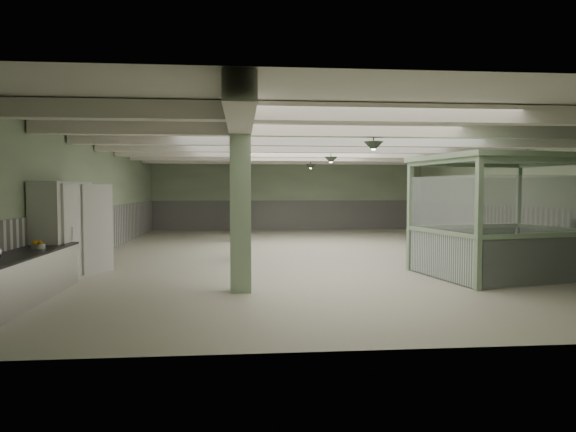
{
  "coord_description": "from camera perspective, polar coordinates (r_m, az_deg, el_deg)",
  "views": [
    {
      "loc": [
        -2.49,
        -16.42,
        2.09
      ],
      "look_at": [
        -1.11,
        -1.44,
        1.3
      ],
      "focal_mm": 32.0,
      "sensor_mm": 36.0,
      "label": 1
    }
  ],
  "objects": [
    {
      "name": "beam_a",
      "position": [
        9.36,
        10.44,
        11.14
      ],
      "size": [
        13.9,
        0.35,
        0.32
      ],
      "primitive_type": "cube",
      "color": "white",
      "rests_on": "ceiling"
    },
    {
      "name": "wainscot_left",
      "position": [
        17.07,
        -20.47,
        -1.69
      ],
      "size": [
        0.05,
        19.9,
        1.5
      ],
      "primitive_type": "cube",
      "color": "silver",
      "rests_on": "floor"
    },
    {
      "name": "wall_front",
      "position": [
        6.89,
        15.94,
        0.49
      ],
      "size": [
        14.0,
        0.02,
        3.6
      ],
      "primitive_type": "cube",
      "color": "#ABC19B",
      "rests_on": "floor"
    },
    {
      "name": "wall_right",
      "position": [
        18.97,
        24.79,
        1.85
      ],
      "size": [
        0.02,
        20.0,
        3.6
      ],
      "primitive_type": "cube",
      "color": "#ABC19B",
      "rests_on": "floor"
    },
    {
      "name": "wall_left",
      "position": [
        17.03,
        -20.62,
        1.84
      ],
      "size": [
        0.02,
        20.0,
        3.6
      ],
      "primitive_type": "cube",
      "color": "#ABC19B",
      "rests_on": "floor"
    },
    {
      "name": "wainscot_right",
      "position": [
        19.0,
        24.65,
        -1.31
      ],
      "size": [
        0.05,
        19.9,
        1.5
      ],
      "primitive_type": "cube",
      "color": "silver",
      "rests_on": "floor"
    },
    {
      "name": "guard_booth",
      "position": [
        13.29,
        22.65,
        2.03
      ],
      "size": [
        4.08,
        3.64,
        2.89
      ],
      "rotation": [
        0.0,
        0.0,
        0.19
      ],
      "color": "#92B18D",
      "rests_on": "floor"
    },
    {
      "name": "floor",
      "position": [
        16.74,
        3.35,
        -4.17
      ],
      "size": [
        20.0,
        20.0,
        0.0
      ],
      "primitive_type": "plane",
      "color": "beige",
      "rests_on": "ground"
    },
    {
      "name": "wall_back",
      "position": [
        26.54,
        0.13,
        2.38
      ],
      "size": [
        14.0,
        0.02,
        3.6
      ],
      "primitive_type": "cube",
      "color": "#ABC19B",
      "rests_on": "floor"
    },
    {
      "name": "wainscot_back",
      "position": [
        26.54,
        0.14,
        0.11
      ],
      "size": [
        13.9,
        0.05,
        1.5
      ],
      "primitive_type": "cube",
      "color": "silver",
      "rests_on": "floor"
    },
    {
      "name": "pendant_back",
      "position": [
        22.14,
        2.52,
        5.49
      ],
      "size": [
        0.44,
        0.44,
        0.22
      ],
      "primitive_type": "cone",
      "rotation": [
        3.14,
        0.0,
        0.0
      ],
      "color": "#29372A",
      "rests_on": "ceiling"
    },
    {
      "name": "column_d",
      "position": [
        24.42,
        -5.28,
        2.31
      ],
      "size": [
        0.42,
        0.42,
        3.6
      ],
      "primitive_type": "cube",
      "color": "#A6C39D",
      "rests_on": "floor"
    },
    {
      "name": "beam_f",
      "position": [
        21.6,
        1.39,
        6.53
      ],
      "size": [
        13.9,
        0.35,
        0.32
      ],
      "primitive_type": "cube",
      "color": "white",
      "rests_on": "ceiling"
    },
    {
      "name": "beam_d",
      "position": [
        16.66,
        3.39,
        7.58
      ],
      "size": [
        13.9,
        0.35,
        0.32
      ],
      "primitive_type": "cube",
      "color": "white",
      "rests_on": "ceiling"
    },
    {
      "name": "beam_c",
      "position": [
        14.2,
        4.92,
        8.37
      ],
      "size": [
        13.9,
        0.35,
        0.32
      ],
      "primitive_type": "cube",
      "color": "white",
      "rests_on": "ceiling"
    },
    {
      "name": "girder",
      "position": [
        16.47,
        -5.32,
        7.49
      ],
      "size": [
        0.45,
        19.9,
        0.4
      ],
      "primitive_type": "cube",
      "color": "white",
      "rests_on": "ceiling"
    },
    {
      "name": "beam_g",
      "position": [
        24.09,
        0.69,
        6.17
      ],
      "size": [
        13.9,
        0.35,
        0.32
      ],
      "primitive_type": "cube",
      "color": "white",
      "rests_on": "ceiling"
    },
    {
      "name": "column_c",
      "position": [
        20.42,
        -5.28,
        2.18
      ],
      "size": [
        0.42,
        0.42,
        3.6
      ],
      "primitive_type": "cube",
      "color": "#A6C39D",
      "rests_on": "floor"
    },
    {
      "name": "walkin_cooler",
      "position": [
        13.12,
        -23.6,
        -1.31
      ],
      "size": [
        1.06,
        2.53,
        2.32
      ],
      "color": "silver",
      "rests_on": "floor"
    },
    {
      "name": "beam_b",
      "position": [
        11.76,
        7.1,
        9.48
      ],
      "size": [
        13.9,
        0.35,
        0.32
      ],
      "primitive_type": "cube",
      "color": "white",
      "rests_on": "ceiling"
    },
    {
      "name": "prep_counter",
      "position": [
        10.38,
        -28.32,
        -6.38
      ],
      "size": [
        0.85,
        4.84,
        0.91
      ],
      "color": "silver",
      "rests_on": "floor"
    },
    {
      "name": "pendant_mid",
      "position": [
        17.21,
        4.79,
        6.19
      ],
      "size": [
        0.44,
        0.44,
        0.22
      ],
      "primitive_type": "cone",
      "rotation": [
        3.14,
        0.0,
        0.0
      ],
      "color": "#29372A",
      "rests_on": "ceiling"
    },
    {
      "name": "orange_bowl",
      "position": [
        11.33,
        -26.01,
        -3.09
      ],
      "size": [
        0.34,
        0.34,
        0.09
      ],
      "primitive_type": "cylinder",
      "rotation": [
        0.0,
        0.0,
        0.4
      ],
      "color": "#B2B2B7",
      "rests_on": "prep_counter"
    },
    {
      "name": "column_a",
      "position": [
        10.42,
        -5.3,
        1.4
      ],
      "size": [
        0.42,
        0.42,
        3.6
      ],
      "primitive_type": "cube",
      "color": "#A6C39D",
      "rests_on": "floor"
    },
    {
      "name": "column_b",
      "position": [
        15.42,
        -5.29,
        1.92
      ],
      "size": [
        0.42,
        0.42,
        3.6
      ],
      "primitive_type": "cube",
      "color": "#A6C39D",
      "rests_on": "floor"
    },
    {
      "name": "pendant_front",
      "position": [
        11.84,
        9.48,
        7.62
      ],
      "size": [
        0.44,
        0.44,
        0.22
      ],
      "primitive_type": "cone",
      "rotation": [
        3.14,
        0.0,
        0.0
      ],
      "color": "#29372A",
      "rests_on": "ceiling"
    },
    {
      "name": "beam_e",
      "position": [
        19.13,
        2.26,
        6.99
      ],
      "size": [
        13.9,
        0.35,
        0.32
      ],
      "primitive_type": "cube",
      "color": "white",
      "rests_on": "ceiling"
    },
    {
      "name": "ceiling",
      "position": [
        16.68,
        3.39,
        8.2
      ],
      "size": [
        14.0,
        20.0,
        0.02
      ],
      "primitive_type": "cube",
      "color": "white",
      "rests_on": "wall_back"
    }
  ]
}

